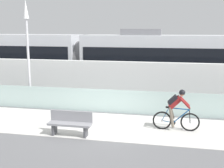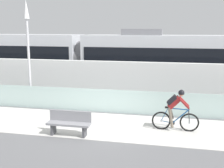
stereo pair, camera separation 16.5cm
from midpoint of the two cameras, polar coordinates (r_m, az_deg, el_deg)
The scene contains 10 objects.
ground_plane at distance 11.75m, azimuth -3.20°, elevation -8.14°, with size 200.00×200.00×0.00m, color slate.
bike_path_deck at distance 11.75m, azimuth -3.20°, elevation -8.11°, with size 32.00×3.20×0.01m, color silver.
glass_parapet at distance 13.31m, azimuth -1.22°, elevation -3.38°, with size 32.00×0.05×1.08m, color #ADC6C1.
concrete_barrier_wall at distance 14.92m, azimuth 0.29°, elevation 0.35°, with size 32.00×0.36×2.18m, color silver.
tram_rail_near at distance 17.53m, azimuth 1.85°, elevation -1.67°, with size 32.00×0.08×0.01m, color #595654.
tram_rail_far at distance 18.91m, azimuth 2.58°, elevation -0.73°, with size 32.00×0.08×0.01m, color #595654.
tram at distance 18.56m, azimuth -6.29°, elevation 4.90°, with size 22.56×2.54×3.81m.
cyclist_on_bike at distance 11.16m, azimuth 12.22°, elevation -5.12°, with size 1.77×0.58×1.61m.
lamp_post_antenna at distance 14.60m, azimuth -16.78°, elevation 8.36°, with size 0.28×0.28×5.20m.
bench at distance 10.64m, azimuth -8.72°, elevation -7.61°, with size 1.60×0.45×0.89m.
Camera 1 is at (2.75, -10.75, 3.86)m, focal length 46.01 mm.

